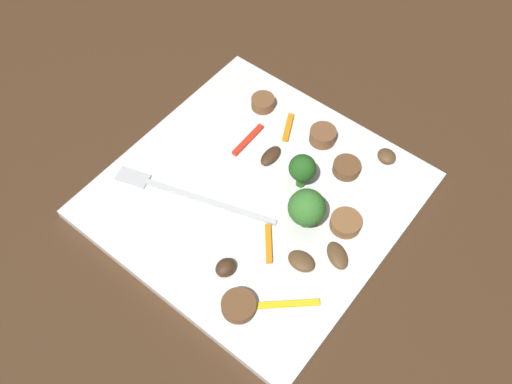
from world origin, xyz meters
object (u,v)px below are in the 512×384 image
object	(u,v)px
mushroom_1	(301,261)
mushroom_3	(387,156)
pepper_strip_0	(268,244)
pepper_strip_3	(288,304)
mushroom_2	(225,268)
sausage_slice_1	(346,223)
sausage_slice_0	(263,103)
plate	(256,195)
broccoli_floret_1	(302,169)
pepper_strip_1	(288,127)
broccoli_floret_0	(306,209)
sausage_slice_4	(347,168)
fork	(183,193)
mushroom_0	(271,156)
pepper_strip_2	(248,140)
sausage_slice_3	(323,136)
mushroom_4	(337,255)
sausage_slice_2	(239,306)

from	to	relation	value
mushroom_1	mushroom_3	world-z (taller)	mushroom_3
pepper_strip_0	pepper_strip_3	xyz separation A→B (m)	(-0.05, 0.04, -0.00)
mushroom_2	sausage_slice_1	bearing A→B (deg)	-118.96
sausage_slice_0	plate	bearing A→B (deg)	124.58
broccoli_floret_1	pepper_strip_1	bearing A→B (deg)	-43.38
broccoli_floret_0	mushroom_1	world-z (taller)	broccoli_floret_0
sausage_slice_4	pepper_strip_1	size ratio (longest dim) A/B	0.76
sausage_slice_4	pepper_strip_0	xyz separation A→B (m)	(0.01, 0.12, -0.00)
fork	mushroom_2	distance (m)	0.10
sausage_slice_1	mushroom_0	world-z (taller)	sausage_slice_1
plate	broccoli_floret_1	distance (m)	0.06
fork	pepper_strip_2	size ratio (longest dim) A/B	3.44
pepper_strip_1	pepper_strip_3	size ratio (longest dim) A/B	0.66
broccoli_floret_1	sausage_slice_1	size ratio (longest dim) A/B	1.37
sausage_slice_1	mushroom_3	size ratio (longest dim) A/B	1.50
mushroom_3	broccoli_floret_0	bearing A→B (deg)	79.92
sausage_slice_3	pepper_strip_0	size ratio (longest dim) A/B	0.71
broccoli_floret_0	mushroom_2	distance (m)	0.10
pepper_strip_1	mushroom_1	bearing A→B (deg)	130.91
fork	sausage_slice_3	distance (m)	0.17
mushroom_1	mushroom_2	size ratio (longest dim) A/B	1.35
plate	sausage_slice_1	distance (m)	0.10
sausage_slice_3	mushroom_2	bearing A→B (deg)	95.65
plate	mushroom_2	size ratio (longest dim) A/B	14.00
pepper_strip_3	sausage_slice_1	bearing A→B (deg)	-87.16
broccoli_floret_0	sausage_slice_1	world-z (taller)	broccoli_floret_0
pepper_strip_0	fork	bearing A→B (deg)	4.68
sausage_slice_3	mushroom_0	size ratio (longest dim) A/B	0.98
plate	mushroom_2	distance (m)	0.10
plate	sausage_slice_0	xyz separation A→B (m)	(0.07, -0.10, 0.01)
sausage_slice_3	mushroom_1	size ratio (longest dim) A/B	1.05
pepper_strip_3	mushroom_4	bearing A→B (deg)	-96.89
mushroom_3	pepper_strip_0	size ratio (longest dim) A/B	0.50
sausage_slice_3	mushroom_2	world-z (taller)	sausage_slice_3
plate	pepper_strip_0	distance (m)	0.06
sausage_slice_0	pepper_strip_0	distance (m)	0.18
mushroom_2	pepper_strip_2	xyz separation A→B (m)	(0.08, -0.14, -0.00)
mushroom_2	mushroom_3	size ratio (longest dim) A/B	0.99
sausage_slice_1	broccoli_floret_1	bearing A→B (deg)	-11.75
pepper_strip_1	broccoli_floret_1	bearing A→B (deg)	136.62
pepper_strip_0	pepper_strip_2	xyz separation A→B (m)	(0.10, -0.09, -0.00)
sausage_slice_2	broccoli_floret_0	bearing A→B (deg)	-87.52
mushroom_4	sausage_slice_0	bearing A→B (deg)	-31.75
mushroom_1	mushroom_3	distance (m)	0.16
broccoli_floret_1	pepper_strip_0	xyz separation A→B (m)	(-0.02, 0.08, -0.03)
sausage_slice_0	mushroom_2	bearing A→B (deg)	118.42
sausage_slice_4	pepper_strip_3	world-z (taller)	sausage_slice_4
sausage_slice_3	sausage_slice_0	bearing A→B (deg)	1.30
plate	mushroom_4	world-z (taller)	mushroom_4
pepper_strip_2	sausage_slice_4	bearing A→B (deg)	-162.64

